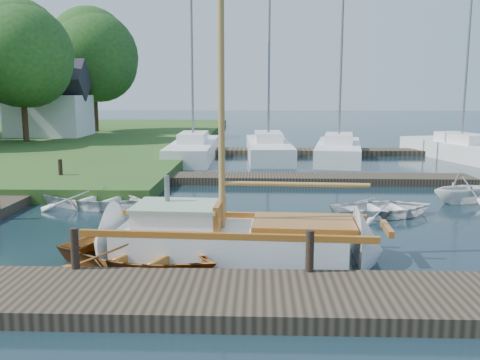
{
  "coord_description": "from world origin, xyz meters",
  "views": [
    {
      "loc": [
        0.53,
        -14.76,
        3.72
      ],
      "look_at": [
        0.0,
        0.0,
        1.2
      ],
      "focal_mm": 40.0,
      "sensor_mm": 36.0,
      "label": 1
    }
  ],
  "objects_px": {
    "tender_a": "(96,196)",
    "house_c": "(49,106)",
    "marina_boat_2": "(338,149)",
    "mooring_post_1": "(75,248)",
    "marina_boat_4": "(461,149)",
    "tender_d": "(462,185)",
    "tree_3": "(21,54)",
    "marina_boat_1": "(268,147)",
    "tender_c": "(384,205)",
    "dinghy": "(139,250)",
    "marina_boat_0": "(193,148)",
    "tree_7": "(93,56)",
    "mooring_post_5": "(60,170)",
    "mooring_post_2": "(310,251)",
    "sailboat": "(238,242)"
  },
  "relations": [
    {
      "from": "tender_a",
      "to": "house_c",
      "type": "height_order",
      "value": "house_c"
    },
    {
      "from": "marina_boat_2",
      "to": "mooring_post_1",
      "type": "bearing_deg",
      "value": 166.59
    },
    {
      "from": "tender_a",
      "to": "mooring_post_1",
      "type": "bearing_deg",
      "value": -147.03
    },
    {
      "from": "marina_boat_4",
      "to": "mooring_post_1",
      "type": "bearing_deg",
      "value": 126.8
    },
    {
      "from": "tender_d",
      "to": "tree_3",
      "type": "relative_size",
      "value": 0.26
    },
    {
      "from": "marina_boat_1",
      "to": "marina_boat_4",
      "type": "bearing_deg",
      "value": -94.94
    },
    {
      "from": "tender_c",
      "to": "dinghy",
      "type": "bearing_deg",
      "value": 115.21
    },
    {
      "from": "tender_d",
      "to": "tree_3",
      "type": "xyz_separation_m",
      "value": [
        -21.24,
        15.24,
        5.22
      ]
    },
    {
      "from": "marina_boat_4",
      "to": "marina_boat_0",
      "type": "bearing_deg",
      "value": 74.22
    },
    {
      "from": "tender_a",
      "to": "tree_7",
      "type": "xyz_separation_m",
      "value": [
        -7.34,
        24.29,
        5.84
      ]
    },
    {
      "from": "mooring_post_1",
      "to": "mooring_post_5",
      "type": "height_order",
      "value": "same"
    },
    {
      "from": "house_c",
      "to": "tree_7",
      "type": "xyz_separation_m",
      "value": [
        2.0,
        4.05,
        3.62
      ]
    },
    {
      "from": "tender_a",
      "to": "marina_boat_2",
      "type": "distance_m",
      "value": 15.08
    },
    {
      "from": "mooring_post_1",
      "to": "mooring_post_2",
      "type": "distance_m",
      "value": 4.5
    },
    {
      "from": "tree_3",
      "to": "sailboat",
      "type": "bearing_deg",
      "value": -56.54
    },
    {
      "from": "marina_boat_4",
      "to": "dinghy",
      "type": "bearing_deg",
      "value": 127.37
    },
    {
      "from": "marina_boat_4",
      "to": "sailboat",
      "type": "bearing_deg",
      "value": 130.73
    },
    {
      "from": "sailboat",
      "to": "mooring_post_1",
      "type": "bearing_deg",
      "value": -147.32
    },
    {
      "from": "mooring_post_1",
      "to": "tender_d",
      "type": "xyz_separation_m",
      "value": [
        10.24,
        7.81,
        -0.11
      ]
    },
    {
      "from": "dinghy",
      "to": "house_c",
      "type": "height_order",
      "value": "house_c"
    },
    {
      "from": "mooring_post_1",
      "to": "mooring_post_5",
      "type": "bearing_deg",
      "value": 111.8
    },
    {
      "from": "mooring_post_1",
      "to": "marina_boat_1",
      "type": "relative_size",
      "value": 0.08
    },
    {
      "from": "marina_boat_0",
      "to": "marina_boat_2",
      "type": "xyz_separation_m",
      "value": [
        7.77,
        -0.35,
        0.02
      ]
    },
    {
      "from": "mooring_post_5",
      "to": "dinghy",
      "type": "distance_m",
      "value": 10.32
    },
    {
      "from": "marina_boat_0",
      "to": "house_c",
      "type": "relative_size",
      "value": 1.89
    },
    {
      "from": "sailboat",
      "to": "tree_7",
      "type": "height_order",
      "value": "tree_7"
    },
    {
      "from": "tender_c",
      "to": "marina_boat_0",
      "type": "distance_m",
      "value": 14.9
    },
    {
      "from": "tender_c",
      "to": "house_c",
      "type": "distance_m",
      "value": 27.99
    },
    {
      "from": "sailboat",
      "to": "tree_3",
      "type": "distance_m",
      "value": 26.12
    },
    {
      "from": "mooring_post_1",
      "to": "marina_boat_1",
      "type": "bearing_deg",
      "value": 78.27
    },
    {
      "from": "house_c",
      "to": "sailboat",
      "type": "bearing_deg",
      "value": -60.86
    },
    {
      "from": "dinghy",
      "to": "tender_c",
      "type": "xyz_separation_m",
      "value": [
        6.23,
        4.92,
        -0.06
      ]
    },
    {
      "from": "tender_d",
      "to": "house_c",
      "type": "height_order",
      "value": "house_c"
    },
    {
      "from": "marina_boat_4",
      "to": "tree_7",
      "type": "height_order",
      "value": "marina_boat_4"
    },
    {
      "from": "mooring_post_5",
      "to": "tender_c",
      "type": "distance_m",
      "value": 11.98
    },
    {
      "from": "dinghy",
      "to": "tender_a",
      "type": "relative_size",
      "value": 1.06
    },
    {
      "from": "tree_7",
      "to": "house_c",
      "type": "bearing_deg",
      "value": -116.31
    },
    {
      "from": "tender_d",
      "to": "marina_boat_1",
      "type": "relative_size",
      "value": 0.22
    },
    {
      "from": "tender_d",
      "to": "mooring_post_1",
      "type": "bearing_deg",
      "value": 104.69
    },
    {
      "from": "mooring_post_2",
      "to": "marina_boat_1",
      "type": "xyz_separation_m",
      "value": [
        -0.46,
        19.43,
        -0.14
      ]
    },
    {
      "from": "tree_3",
      "to": "house_c",
      "type": "bearing_deg",
      "value": 90.03
    },
    {
      "from": "marina_boat_4",
      "to": "house_c",
      "type": "relative_size",
      "value": 1.94
    },
    {
      "from": "tree_7",
      "to": "dinghy",
      "type": "bearing_deg",
      "value": -71.57
    },
    {
      "from": "tender_c",
      "to": "house_c",
      "type": "relative_size",
      "value": 0.58
    },
    {
      "from": "tree_7",
      "to": "tender_a",
      "type": "bearing_deg",
      "value": -73.18
    },
    {
      "from": "mooring_post_1",
      "to": "dinghy",
      "type": "height_order",
      "value": "mooring_post_1"
    },
    {
      "from": "tender_c",
      "to": "tree_3",
      "type": "distance_m",
      "value": 25.64
    },
    {
      "from": "mooring_post_5",
      "to": "tree_3",
      "type": "relative_size",
      "value": 0.09
    },
    {
      "from": "mooring_post_1",
      "to": "marina_boat_4",
      "type": "distance_m",
      "value": 23.8
    },
    {
      "from": "tree_3",
      "to": "marina_boat_1",
      "type": "bearing_deg",
      "value": -13.52
    }
  ]
}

